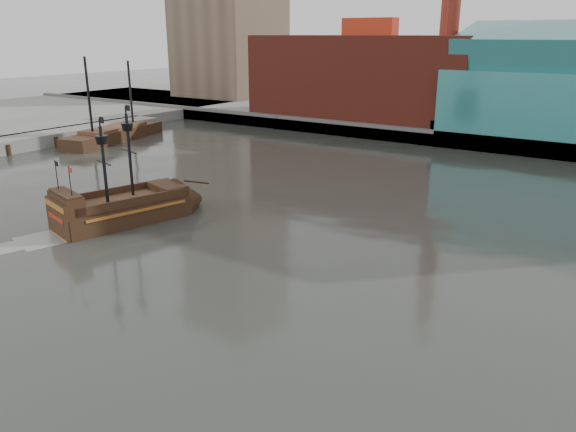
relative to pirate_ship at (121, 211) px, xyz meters
The scene contains 6 objects.
ground 18.33m from the pirate_ship, 27.71° to the right, with size 400.00×400.00×0.00m, color #2A2C27.
promenade_far 85.05m from the pirate_ship, 79.02° to the left, with size 220.00×60.00×2.00m, color slate.
seawall 56.37m from the pirate_ship, 73.30° to the left, with size 220.00×1.00×2.60m, color #4C4C49.
pier 47.00m from the pirate_ship, 152.79° to the left, with size 6.00×40.00×2.00m, color slate.
pirate_ship is the anchor object (origin of this frame).
docked_vessel 44.99m from the pirate_ship, 141.30° to the left, with size 9.68×22.04×14.62m.
Camera 1 is at (25.83, -24.86, 17.31)m, focal length 35.00 mm.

